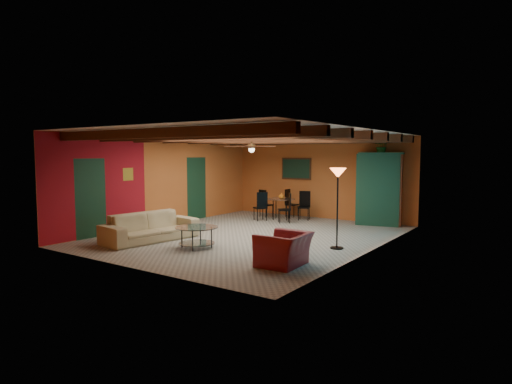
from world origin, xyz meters
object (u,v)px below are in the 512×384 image
Objects in this scene: sofa at (150,227)px; coffee_table at (197,237)px; vase at (281,188)px; dining_table at (281,205)px; armchair at (284,249)px; potted_plant at (382,146)px; floor_lamp at (337,208)px; armoire at (381,190)px.

sofa reaches higher than coffee_table.
coffee_table is at bearing -81.73° from vase.
sofa is at bearing -99.28° from dining_table.
dining_table is at bearing -151.27° from armchair.
potted_plant reaches higher than sofa.
potted_plant is at bearing 178.01° from armchair.
dining_table is 0.98× the size of floor_lamp.
armchair is at bearing -5.47° from coffee_table.
armoire is 1.33m from potted_plant.
armchair is at bearing -88.88° from potted_plant.
armoire is (3.09, 0.73, 0.60)m from dining_table.
coffee_table is 6.19m from armoire.
armchair is 0.46× the size of armoire.
dining_table is 0.57m from vase.
floor_lamp is 4.65m from vase.
dining_table is 4.67m from floor_lamp.
vase reaches higher than armchair.
armoire is 3.18m from vase.
armoire reaches higher than dining_table.
floor_lamp reaches higher than armchair.
vase is (0.81, 4.95, 0.70)m from sofa.
armchair is 1.00× the size of coffee_table.
sofa is at bearing -179.14° from coffee_table.
potted_plant reaches higher than floor_lamp.
dining_table is (-0.72, 4.92, 0.22)m from coffee_table.
potted_plant reaches higher than vase.
armchair is 0.54× the size of dining_table.
potted_plant is (0.00, 0.00, 1.33)m from armoire.
dining_table is 3.55× the size of potted_plant.
vase reaches higher than sofa.
coffee_table is at bearing -126.00° from armoire.
vase is (-0.72, 4.92, 0.80)m from coffee_table.
coffee_table is (1.52, 0.02, -0.10)m from sofa.
coffee_table is 6.50m from potted_plant.
sofa is at bearing -137.69° from armoire.
sofa is at bearing -99.28° from vase.
armchair is 5.06× the size of vase.
vase is at bearing 98.27° from coffee_table.
dining_table is 3.23m from armoire.
armoire is at bearing 0.00° from potted_plant.
armoire is 3.91m from floor_lamp.
dining_table is at bearing -166.66° from potted_plant.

